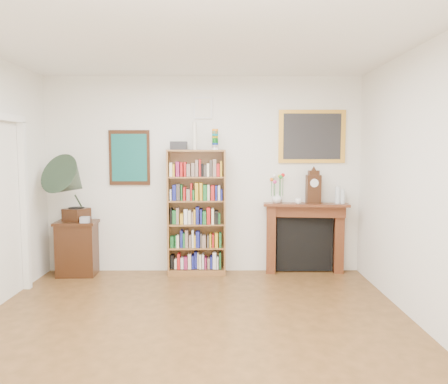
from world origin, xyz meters
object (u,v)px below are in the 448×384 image
at_px(fireplace, 305,232).
at_px(teacup, 298,201).
at_px(cd_stack, 85,220).
at_px(bottle_right, 343,196).
at_px(flower_vase, 277,198).
at_px(bottle_left, 338,195).
at_px(mantel_clock, 313,188).
at_px(bookshelf, 196,205).
at_px(gramophone, 72,184).
at_px(side_cabinet, 77,248).

distance_m(fireplace, teacup, 0.49).
distance_m(cd_stack, bottle_right, 3.60).
xyz_separation_m(flower_vase, bottle_left, (0.85, -0.03, 0.04)).
bearing_deg(teacup, mantel_clock, 16.36).
xyz_separation_m(teacup, bottle_right, (0.64, 0.04, 0.06)).
bearing_deg(bottle_right, bookshelf, -179.80).
relative_size(bookshelf, mantel_clock, 4.36).
bearing_deg(fireplace, bookshelf, -171.38).
xyz_separation_m(mantel_clock, bottle_left, (0.34, -0.01, -0.10)).
bearing_deg(teacup, gramophone, -177.48).
distance_m(bookshelf, bottle_right, 2.07).
distance_m(mantel_clock, bottle_left, 0.36).
xyz_separation_m(bookshelf, fireplace, (1.55, 0.07, -0.40)).
distance_m(bookshelf, teacup, 1.43).
bearing_deg(flower_vase, mantel_clock, -2.59).
bearing_deg(flower_vase, fireplace, 2.58).
height_order(side_cabinet, teacup, teacup).
height_order(fireplace, cd_stack, fireplace).
bearing_deg(gramophone, bottle_right, 25.97).
height_order(bookshelf, teacup, bookshelf).
bearing_deg(flower_vase, gramophone, -175.44).
height_order(side_cabinet, mantel_clock, mantel_clock).
relative_size(gramophone, bottle_right, 4.69).
bearing_deg(bottle_left, mantel_clock, 178.88).
height_order(bookshelf, flower_vase, bookshelf).
relative_size(fireplace, bottle_left, 5.06).
bearing_deg(bookshelf, fireplace, 0.29).
height_order(mantel_clock, bottle_left, mantel_clock).
height_order(side_cabinet, gramophone, gramophone).
xyz_separation_m(side_cabinet, fireplace, (3.23, 0.13, 0.20)).
distance_m(side_cabinet, bottle_left, 3.75).
xyz_separation_m(teacup, bottle_left, (0.57, 0.06, 0.08)).
bearing_deg(side_cabinet, flower_vase, -0.26).
bearing_deg(bottle_left, bookshelf, -179.23).
bearing_deg(gramophone, cd_stack, 20.26).
relative_size(side_cabinet, bottle_left, 3.20).
bearing_deg(teacup, bottle_left, 5.93).
relative_size(gramophone, mantel_clock, 2.01).
bearing_deg(side_cabinet, teacup, -2.11).
bearing_deg(bookshelf, side_cabinet, 179.54).
distance_m(side_cabinet, mantel_clock, 3.44).
relative_size(gramophone, flower_vase, 6.05).
bearing_deg(bottle_right, flower_vase, 176.94).
relative_size(fireplace, mantel_clock, 2.61).
bearing_deg(gramophone, flower_vase, 27.84).
height_order(bookshelf, side_cabinet, bookshelf).
height_order(cd_stack, teacup, teacup).
distance_m(teacup, bottle_right, 0.64).
xyz_separation_m(bookshelf, gramophone, (-1.69, -0.17, 0.31)).
relative_size(teacup, bottle_left, 0.41).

